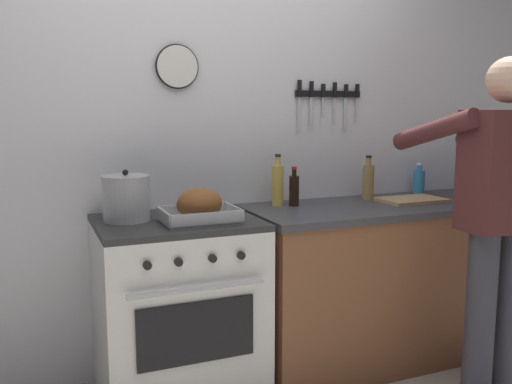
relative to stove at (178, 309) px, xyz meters
name	(u,v)px	position (x,y,z in m)	size (l,w,h in m)	color
wall_back	(198,132)	(0.22, 0.36, 0.85)	(6.00, 0.13, 2.60)	silver
counter_block	(415,275)	(1.43, 0.00, 0.01)	(2.03, 0.65, 0.90)	brown
stove	(178,309)	(0.00, 0.00, 0.00)	(0.76, 0.67, 0.90)	white
person_cook	(498,210)	(1.40, -0.61, 0.50)	(0.51, 0.63, 1.66)	#383842
roasting_pan	(200,208)	(0.08, -0.11, 0.52)	(0.35, 0.26, 0.16)	#B7B7BC
stock_pot	(126,198)	(-0.22, 0.06, 0.56)	(0.22, 0.22, 0.24)	#B7B7BC
cutting_board	(412,200)	(1.37, -0.01, 0.46)	(0.36, 0.24, 0.02)	tan
bottle_dish_soap	(419,181)	(1.59, 0.20, 0.53)	(0.07, 0.07, 0.20)	#338CCC
bottle_cooking_oil	(278,184)	(0.61, 0.17, 0.57)	(0.06, 0.06, 0.28)	gold
bottle_soy_sauce	(294,190)	(0.69, 0.12, 0.54)	(0.05, 0.05, 0.21)	black
bottle_vinegar	(368,181)	(1.18, 0.14, 0.56)	(0.07, 0.07, 0.26)	#997F4C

